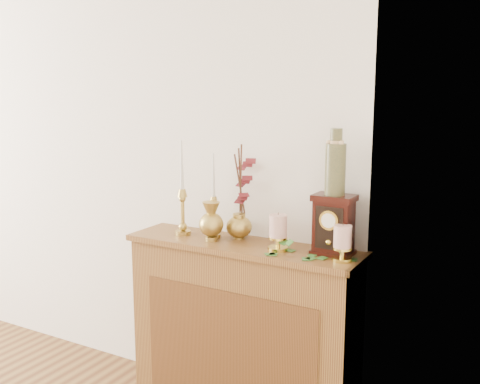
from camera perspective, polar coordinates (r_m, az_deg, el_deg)
The scene contains 10 objects.
console_shelf at distance 3.02m, azimuth 0.22°, elevation -14.25°, with size 1.24×0.34×0.93m.
candlestick_left at distance 2.99m, azimuth -5.87°, elevation -1.24°, with size 0.08×0.08×0.51m.
candlestick_center at distance 2.93m, azimuth -2.69°, elevation -1.84°, with size 0.07×0.07×0.44m.
bud_vase at distance 2.87m, azimuth -2.94°, elevation -3.03°, with size 0.13×0.13×0.20m.
ginger_jar at distance 2.90m, azimuth 0.37°, elevation -0.36°, with size 0.20×0.22×0.50m.
pillar_candle_left at distance 2.70m, azimuth 3.89°, elevation -3.93°, with size 0.10×0.10×0.19m.
pillar_candle_right at distance 2.57m, azimuth 10.37°, elevation -4.93°, with size 0.09×0.09×0.18m.
ivy_garland at distance 2.65m, azimuth 6.66°, elevation -6.12°, with size 0.36×0.17×0.07m.
mantel_clock at distance 2.66m, azimuth 9.47°, elevation -3.36°, with size 0.19×0.14×0.28m.
ceramic_vase at distance 2.61m, azimuth 9.67°, elevation 2.69°, with size 0.09×0.09×0.31m.
Camera 1 is at (2.74, -0.29, 1.70)m, focal length 42.00 mm.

